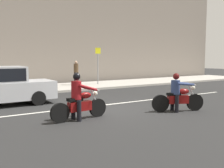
# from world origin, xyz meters

# --- Properties ---
(ground_plane) EXTENTS (80.00, 80.00, 0.00)m
(ground_plane) POSITION_xyz_m (0.00, 0.00, 0.00)
(ground_plane) COLOR #252525
(sidewalk_slab) EXTENTS (40.00, 4.40, 0.14)m
(sidewalk_slab) POSITION_xyz_m (0.00, 8.00, 0.07)
(sidewalk_slab) COLOR #A8A399
(sidewalk_slab) RESTS_ON ground_plane
(lane_marking_stripe) EXTENTS (18.00, 0.14, 0.01)m
(lane_marking_stripe) POSITION_xyz_m (-0.68, 0.90, 0.00)
(lane_marking_stripe) COLOR silver
(lane_marking_stripe) RESTS_ON ground_plane
(motorcycle_with_rider_denim_blue) EXTENTS (2.02, 0.98, 1.50)m
(motorcycle_with_rider_denim_blue) POSITION_xyz_m (1.97, -1.81, 0.62)
(motorcycle_with_rider_denim_blue) COLOR black
(motorcycle_with_rider_denim_blue) RESTS_ON ground_plane
(motorcycle_with_rider_crimson) EXTENTS (2.12, 0.70, 1.60)m
(motorcycle_with_rider_crimson) POSITION_xyz_m (-1.86, -0.97, 0.65)
(motorcycle_with_rider_crimson) COLOR black
(motorcycle_with_rider_crimson) RESTS_ON ground_plane
(street_sign_post) EXTENTS (0.44, 0.08, 2.75)m
(street_sign_post) POSITION_xyz_m (3.96, 7.98, 1.79)
(street_sign_post) COLOR gray
(street_sign_post) RESTS_ON sidewalk_slab
(pedestrian_bystander) EXTENTS (0.34, 0.34, 1.75)m
(pedestrian_bystander) POSITION_xyz_m (2.32, 8.31, 1.17)
(pedestrian_bystander) COLOR black
(pedestrian_bystander) RESTS_ON sidewalk_slab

